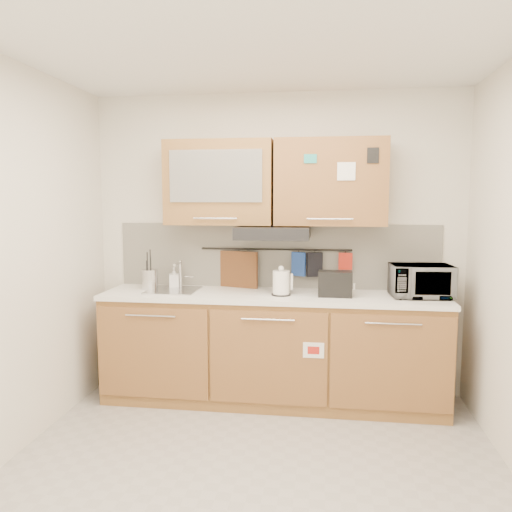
% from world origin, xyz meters
% --- Properties ---
extents(floor, '(3.20, 3.20, 0.00)m').
position_xyz_m(floor, '(0.00, 0.00, 0.00)').
color(floor, '#9E9993').
rests_on(floor, ground).
extents(ceiling, '(3.20, 3.20, 0.00)m').
position_xyz_m(ceiling, '(0.00, 0.00, 2.60)').
color(ceiling, white).
rests_on(ceiling, wall_back).
extents(wall_back, '(3.20, 0.00, 3.20)m').
position_xyz_m(wall_back, '(0.00, 1.50, 1.30)').
color(wall_back, silver).
rests_on(wall_back, ground).
extents(base_cabinet, '(2.80, 0.64, 0.88)m').
position_xyz_m(base_cabinet, '(0.00, 1.19, 0.41)').
color(base_cabinet, '#A17739').
rests_on(base_cabinet, floor).
extents(countertop, '(2.82, 0.62, 0.04)m').
position_xyz_m(countertop, '(0.00, 1.19, 0.90)').
color(countertop, white).
rests_on(countertop, base_cabinet).
extents(backsplash, '(2.80, 0.02, 0.56)m').
position_xyz_m(backsplash, '(0.00, 1.49, 1.20)').
color(backsplash, silver).
rests_on(backsplash, countertop).
extents(upper_cabinets, '(1.82, 0.37, 0.70)m').
position_xyz_m(upper_cabinets, '(-0.00, 1.32, 1.83)').
color(upper_cabinets, '#A17739').
rests_on(upper_cabinets, wall_back).
extents(range_hood, '(0.60, 0.46, 0.10)m').
position_xyz_m(range_hood, '(0.00, 1.25, 1.42)').
color(range_hood, black).
rests_on(range_hood, upper_cabinets).
extents(sink, '(0.42, 0.40, 0.26)m').
position_xyz_m(sink, '(-0.85, 1.21, 0.92)').
color(sink, silver).
rests_on(sink, countertop).
extents(utensil_rail, '(1.30, 0.02, 0.02)m').
position_xyz_m(utensil_rail, '(0.00, 1.45, 1.26)').
color(utensil_rail, black).
rests_on(utensil_rail, backsplash).
extents(utensil_crock, '(0.16, 0.16, 0.34)m').
position_xyz_m(utensil_crock, '(-1.07, 1.24, 1.01)').
color(utensil_crock, '#BBBCC0').
rests_on(utensil_crock, countertop).
extents(kettle, '(0.18, 0.18, 0.24)m').
position_xyz_m(kettle, '(0.08, 1.13, 1.02)').
color(kettle, white).
rests_on(kettle, countertop).
extents(toaster, '(0.27, 0.16, 0.20)m').
position_xyz_m(toaster, '(0.51, 1.15, 1.02)').
color(toaster, black).
rests_on(toaster, countertop).
extents(microwave, '(0.49, 0.35, 0.26)m').
position_xyz_m(microwave, '(1.18, 1.21, 1.05)').
color(microwave, '#999999').
rests_on(microwave, countertop).
extents(soap_bottle, '(0.10, 0.10, 0.18)m').
position_xyz_m(soap_bottle, '(-0.88, 1.34, 1.01)').
color(soap_bottle, '#999999').
rests_on(soap_bottle, countertop).
extents(cutting_board, '(0.35, 0.13, 0.44)m').
position_xyz_m(cutting_board, '(-0.32, 1.44, 1.02)').
color(cutting_board, brown).
rests_on(cutting_board, utensil_rail).
extents(oven_mitt, '(0.13, 0.08, 0.21)m').
position_xyz_m(oven_mitt, '(0.20, 1.44, 1.14)').
color(oven_mitt, '#22449C').
rests_on(oven_mitt, utensil_rail).
extents(dark_pouch, '(0.14, 0.07, 0.21)m').
position_xyz_m(dark_pouch, '(0.34, 1.44, 1.13)').
color(dark_pouch, black).
rests_on(dark_pouch, utensil_rail).
extents(pot_holder, '(0.12, 0.02, 0.14)m').
position_xyz_m(pot_holder, '(0.60, 1.44, 1.17)').
color(pot_holder, '#B22517').
rests_on(pot_holder, utensil_rail).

